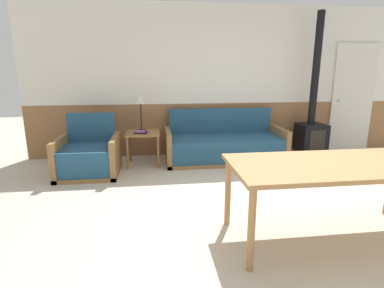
# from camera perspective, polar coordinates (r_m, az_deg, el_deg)

# --- Properties ---
(ground_plane) EXTENTS (16.00, 16.00, 0.00)m
(ground_plane) POSITION_cam_1_polar(r_m,az_deg,el_deg) (3.54, 16.07, -12.75)
(ground_plane) COLOR beige
(wall_back) EXTENTS (7.20, 0.06, 2.70)m
(wall_back) POSITION_cam_1_polar(r_m,az_deg,el_deg) (5.69, 6.41, 11.67)
(wall_back) COLOR #8E603D
(wall_back) RESTS_ON ground_plane
(couch) EXTENTS (2.05, 0.87, 0.88)m
(couch) POSITION_cam_1_polar(r_m,az_deg,el_deg) (5.31, 6.14, -0.34)
(couch) COLOR olive
(couch) RESTS_ON ground_plane
(armchair) EXTENTS (0.89, 0.85, 0.89)m
(armchair) POSITION_cam_1_polar(r_m,az_deg,el_deg) (4.85, -19.02, -2.33)
(armchair) COLOR olive
(armchair) RESTS_ON ground_plane
(side_table) EXTENTS (0.55, 0.55, 0.56)m
(side_table) POSITION_cam_1_polar(r_m,az_deg,el_deg) (5.07, -9.32, 1.25)
(side_table) COLOR olive
(side_table) RESTS_ON ground_plane
(table_lamp) EXTENTS (0.21, 0.21, 0.62)m
(table_lamp) POSITION_cam_1_polar(r_m,az_deg,el_deg) (5.07, -9.80, 7.99)
(table_lamp) COLOR black
(table_lamp) RESTS_ON side_table
(book_stack) EXTENTS (0.22, 0.18, 0.05)m
(book_stack) POSITION_cam_1_polar(r_m,az_deg,el_deg) (4.96, -9.74, 2.25)
(book_stack) COLOR black
(book_stack) RESTS_ON side_table
(dining_table) EXTENTS (1.94, 0.87, 0.74)m
(dining_table) POSITION_cam_1_polar(r_m,az_deg,el_deg) (3.02, 25.81, -4.49)
(dining_table) COLOR #B27F4C
(dining_table) RESTS_ON ground_plane
(wood_stove) EXTENTS (0.47, 0.47, 2.55)m
(wood_stove) POSITION_cam_1_polar(r_m,az_deg,el_deg) (5.91, 21.88, 3.86)
(wood_stove) COLOR black
(wood_stove) RESTS_ON ground_plane
(entry_door) EXTENTS (0.86, 0.09, 2.06)m
(entry_door) POSITION_cam_1_polar(r_m,az_deg,el_deg) (6.73, 28.24, 7.73)
(entry_door) COLOR silver
(entry_door) RESTS_ON ground_plane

